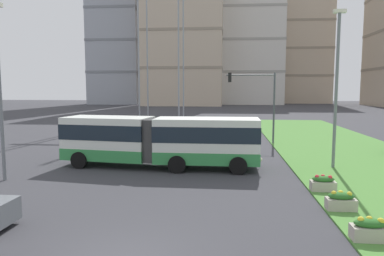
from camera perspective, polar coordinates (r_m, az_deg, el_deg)
articulated_bus at (r=21.69m, az=-5.10°, el=-1.91°), size 11.99×3.49×3.00m
car_silver_hatch at (r=35.54m, az=-9.16°, el=-0.22°), size 4.45×2.13×1.58m
flower_planter_0 at (r=12.77m, az=26.24°, el=-14.13°), size 1.10×0.56×0.74m
flower_planter_1 at (r=15.30m, az=22.44°, el=-10.57°), size 1.10×0.56×0.74m
flower_planter_2 at (r=17.71m, az=19.96°, el=-8.19°), size 1.10×0.56×0.74m
traffic_light_far_right at (r=31.29m, az=10.39°, el=5.16°), size 4.14×0.28×6.05m
streetlight_median at (r=22.63m, az=21.83°, el=6.59°), size 0.70×0.28×9.18m
apartment_tower_west at (r=116.97m, az=-11.55°, el=17.23°), size 15.05×17.37×54.26m
apartment_tower_westcentre at (r=104.50m, az=-1.34°, el=17.09°), size 21.75×17.35×48.55m
apartment_tower_centre at (r=112.99m, az=8.84°, el=13.04°), size 20.03×16.98×36.22m
apartment_tower_eastcentre at (r=124.01m, az=16.36°, el=13.43°), size 19.27×15.25×41.28m
transmission_pylon at (r=58.92m, az=-4.82°, el=19.03°), size 9.00×6.24×32.61m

